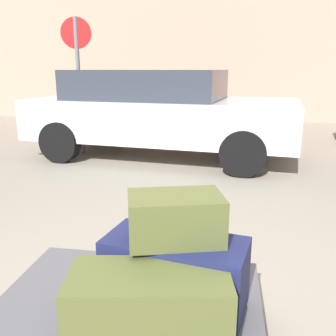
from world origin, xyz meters
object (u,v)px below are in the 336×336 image
duffel_bag_olive_topmost_pile (175,218)px  parked_car (159,111)px  no_parking_sign (78,71)px  duffel_bag_navy_rear_right (175,272)px  duffel_bag_olive_rear_left (149,308)px  luggage_cart (130,311)px

duffel_bag_olive_topmost_pile → parked_car: 4.61m
duffel_bag_olive_topmost_pile → no_parking_sign: 5.11m
no_parking_sign → duffel_bag_navy_rear_right: bearing=-63.3°
duffel_bag_olive_rear_left → luggage_cart: bearing=111.4°
duffel_bag_olive_rear_left → duffel_bag_olive_topmost_pile: size_ratio=1.53×
duffel_bag_olive_rear_left → no_parking_sign: bearing=105.6°
no_parking_sign → parked_car: bearing=-0.5°
parked_car → no_parking_sign: size_ratio=2.00×
duffel_bag_olive_topmost_pile → duffel_bag_olive_rear_left: bearing=-119.7°
duffel_bag_navy_rear_right → parked_car: bearing=112.6°
no_parking_sign → luggage_cart: bearing=-65.6°
duffel_bag_olive_rear_left → duffel_bag_olive_topmost_pile: 0.40m
duffel_bag_olive_rear_left → parked_car: bearing=90.9°
parked_car → luggage_cart: bearing=-81.3°
luggage_cart → duffel_bag_olive_rear_left: 0.39m
duffel_bag_navy_rear_right → no_parking_sign: size_ratio=0.29×
duffel_bag_olive_topmost_pile → no_parking_sign: bearing=101.0°
duffel_bag_navy_rear_right → duffel_bag_olive_topmost_pile: bearing=0.0°
luggage_cart → duffel_bag_navy_rear_right: (0.23, -0.00, 0.24)m
luggage_cart → parked_car: 4.60m
luggage_cart → duffel_bag_navy_rear_right: 0.33m
duffel_bag_navy_rear_right → duffel_bag_olive_rear_left: bearing=-92.8°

